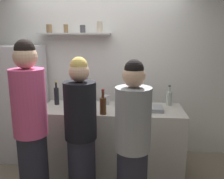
{
  "coord_description": "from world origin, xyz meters",
  "views": [
    {
      "loc": [
        0.52,
        -2.51,
        1.85
      ],
      "look_at": [
        0.25,
        0.53,
        1.16
      ],
      "focal_mm": 39.17,
      "sensor_mm": 36.0,
      "label": 1
    }
  ],
  "objects_px": {
    "person_pink_top": "(31,129)",
    "wine_bottle_dark_glass": "(57,96)",
    "wine_bottle_green_glass": "(68,99)",
    "utensil_holder": "(105,100)",
    "refrigerator": "(22,103)",
    "person_grey_hoodie": "(133,146)",
    "person_blonde": "(81,135)",
    "wine_bottle_pale_glass": "(169,98)",
    "baking_pan": "(149,108)",
    "wine_bottle_amber_glass": "(103,105)",
    "water_bottle_plastic": "(117,99)"
  },
  "relations": [
    {
      "from": "utensil_holder",
      "to": "person_pink_top",
      "type": "relative_size",
      "value": 0.12
    },
    {
      "from": "utensil_holder",
      "to": "person_pink_top",
      "type": "distance_m",
      "value": 1.18
    },
    {
      "from": "wine_bottle_amber_glass",
      "to": "person_grey_hoodie",
      "type": "bearing_deg",
      "value": -59.74
    },
    {
      "from": "baking_pan",
      "to": "wine_bottle_amber_glass",
      "type": "height_order",
      "value": "wine_bottle_amber_glass"
    },
    {
      "from": "utensil_holder",
      "to": "wine_bottle_pale_glass",
      "type": "relative_size",
      "value": 0.79
    },
    {
      "from": "wine_bottle_pale_glass",
      "to": "wine_bottle_amber_glass",
      "type": "distance_m",
      "value": 0.96
    },
    {
      "from": "refrigerator",
      "to": "person_grey_hoodie",
      "type": "bearing_deg",
      "value": -35.92
    },
    {
      "from": "wine_bottle_green_glass",
      "to": "water_bottle_plastic",
      "type": "relative_size",
      "value": 1.48
    },
    {
      "from": "person_blonde",
      "to": "wine_bottle_dark_glass",
      "type": "bearing_deg",
      "value": -72.16
    },
    {
      "from": "refrigerator",
      "to": "utensil_holder",
      "type": "height_order",
      "value": "refrigerator"
    },
    {
      "from": "utensil_holder",
      "to": "wine_bottle_pale_glass",
      "type": "bearing_deg",
      "value": 1.57
    },
    {
      "from": "utensil_holder",
      "to": "water_bottle_plastic",
      "type": "relative_size",
      "value": 0.98
    },
    {
      "from": "wine_bottle_green_glass",
      "to": "person_pink_top",
      "type": "relative_size",
      "value": 0.18
    },
    {
      "from": "person_blonde",
      "to": "wine_bottle_amber_glass",
      "type": "bearing_deg",
      "value": -131.04
    },
    {
      "from": "person_blonde",
      "to": "person_pink_top",
      "type": "bearing_deg",
      "value": 1.96
    },
    {
      "from": "refrigerator",
      "to": "wine_bottle_pale_glass",
      "type": "height_order",
      "value": "refrigerator"
    },
    {
      "from": "water_bottle_plastic",
      "to": "person_grey_hoodie",
      "type": "bearing_deg",
      "value": -77.59
    },
    {
      "from": "baking_pan",
      "to": "water_bottle_plastic",
      "type": "relative_size",
      "value": 1.55
    },
    {
      "from": "refrigerator",
      "to": "wine_bottle_dark_glass",
      "type": "relative_size",
      "value": 5.2
    },
    {
      "from": "wine_bottle_amber_glass",
      "to": "water_bottle_plastic",
      "type": "height_order",
      "value": "wine_bottle_amber_glass"
    },
    {
      "from": "refrigerator",
      "to": "person_pink_top",
      "type": "relative_size",
      "value": 0.93
    },
    {
      "from": "baking_pan",
      "to": "person_grey_hoodie",
      "type": "bearing_deg",
      "value": -103.92
    },
    {
      "from": "wine_bottle_dark_glass",
      "to": "person_pink_top",
      "type": "xyz_separation_m",
      "value": [
        0.01,
        -0.9,
        -0.13
      ]
    },
    {
      "from": "refrigerator",
      "to": "wine_bottle_amber_glass",
      "type": "height_order",
      "value": "refrigerator"
    },
    {
      "from": "wine_bottle_green_glass",
      "to": "wine_bottle_pale_glass",
      "type": "height_order",
      "value": "wine_bottle_green_glass"
    },
    {
      "from": "wine_bottle_amber_glass",
      "to": "wine_bottle_dark_glass",
      "type": "xyz_separation_m",
      "value": [
        -0.68,
        0.36,
        0.01
      ]
    },
    {
      "from": "wine_bottle_green_glass",
      "to": "wine_bottle_amber_glass",
      "type": "relative_size",
      "value": 1.06
    },
    {
      "from": "wine_bottle_dark_glass",
      "to": "person_grey_hoodie",
      "type": "xyz_separation_m",
      "value": [
        1.04,
        -0.97,
        -0.23
      ]
    },
    {
      "from": "wine_bottle_dark_glass",
      "to": "person_blonde",
      "type": "distance_m",
      "value": 0.93
    },
    {
      "from": "person_blonde",
      "to": "person_grey_hoodie",
      "type": "relative_size",
      "value": 1.0
    },
    {
      "from": "wine_bottle_pale_glass",
      "to": "person_grey_hoodie",
      "type": "distance_m",
      "value": 1.2
    },
    {
      "from": "refrigerator",
      "to": "baking_pan",
      "type": "height_order",
      "value": "refrigerator"
    },
    {
      "from": "person_blonde",
      "to": "wine_bottle_green_glass",
      "type": "bearing_deg",
      "value": -79.81
    },
    {
      "from": "person_grey_hoodie",
      "to": "person_pink_top",
      "type": "relative_size",
      "value": 0.9
    },
    {
      "from": "wine_bottle_pale_glass",
      "to": "wine_bottle_amber_glass",
      "type": "xyz_separation_m",
      "value": [
        -0.84,
        -0.46,
        0.01
      ]
    },
    {
      "from": "wine_bottle_pale_glass",
      "to": "person_blonde",
      "type": "xyz_separation_m",
      "value": [
        -1.03,
        -0.86,
        -0.2
      ]
    },
    {
      "from": "water_bottle_plastic",
      "to": "person_blonde",
      "type": "height_order",
      "value": "person_blonde"
    },
    {
      "from": "utensil_holder",
      "to": "person_grey_hoodie",
      "type": "distance_m",
      "value": 1.14
    },
    {
      "from": "baking_pan",
      "to": "person_grey_hoodie",
      "type": "height_order",
      "value": "person_grey_hoodie"
    },
    {
      "from": "baking_pan",
      "to": "wine_bottle_green_glass",
      "type": "xyz_separation_m",
      "value": [
        -1.04,
        0.01,
        0.1
      ]
    },
    {
      "from": "person_pink_top",
      "to": "wine_bottle_dark_glass",
      "type": "bearing_deg",
      "value": -21.41
    },
    {
      "from": "wine_bottle_pale_glass",
      "to": "person_grey_hoodie",
      "type": "bearing_deg",
      "value": -113.89
    },
    {
      "from": "wine_bottle_dark_glass",
      "to": "wine_bottle_pale_glass",
      "type": "bearing_deg",
      "value": 4.11
    },
    {
      "from": "utensil_holder",
      "to": "wine_bottle_amber_glass",
      "type": "xyz_separation_m",
      "value": [
        0.02,
        -0.44,
        0.05
      ]
    },
    {
      "from": "utensil_holder",
      "to": "refrigerator",
      "type": "bearing_deg",
      "value": 174.04
    },
    {
      "from": "baking_pan",
      "to": "wine_bottle_pale_glass",
      "type": "height_order",
      "value": "wine_bottle_pale_glass"
    },
    {
      "from": "wine_bottle_pale_glass",
      "to": "person_pink_top",
      "type": "xyz_separation_m",
      "value": [
        -1.51,
        -1.01,
        -0.1
      ]
    },
    {
      "from": "wine_bottle_amber_glass",
      "to": "person_pink_top",
      "type": "height_order",
      "value": "person_pink_top"
    },
    {
      "from": "baking_pan",
      "to": "person_pink_top",
      "type": "height_order",
      "value": "person_pink_top"
    },
    {
      "from": "refrigerator",
      "to": "wine_bottle_green_glass",
      "type": "distance_m",
      "value": 0.9
    }
  ]
}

